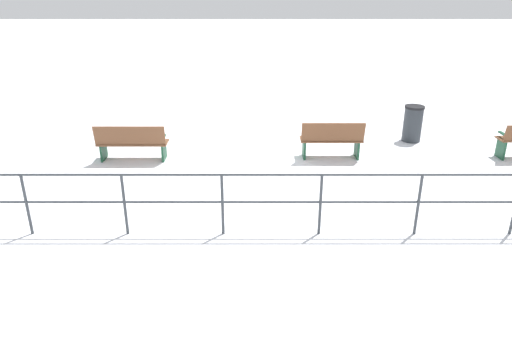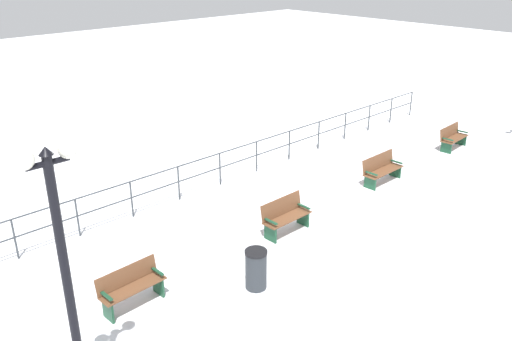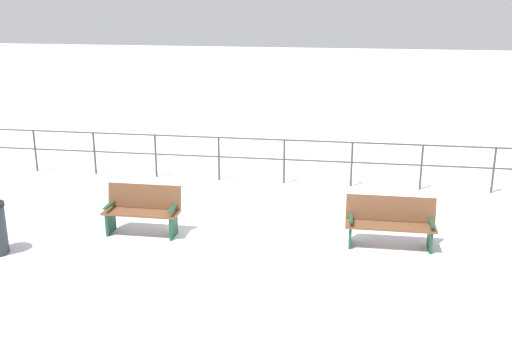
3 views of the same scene
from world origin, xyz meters
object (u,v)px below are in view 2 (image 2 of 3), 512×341
bench_nearest (131,286)px  bench_third (381,169)px  bench_second (285,216)px  trash_bin (256,269)px  lamppost_near (61,248)px  bench_fourth (453,137)px

bench_nearest → bench_third: bench_third is taller
bench_second → bench_third: bench_second is taller
bench_second → trash_bin: trash_bin is taller
bench_third → trash_bin: trash_bin is taller
bench_third → lamppost_near: lamppost_near is taller
lamppost_near → trash_bin: 5.20m
bench_second → lamppost_near: (1.93, -6.77, 2.64)m
bench_second → trash_bin: bearing=-60.2°
bench_third → trash_bin: size_ratio=1.72×
lamppost_near → trash_bin: lamppost_near is taller
bench_second → bench_third: bearing=91.9°
trash_bin → bench_nearest: bearing=-119.5°
bench_second → bench_fourth: 9.44m
bench_third → trash_bin: 7.21m
lamppost_near → trash_bin: (-0.60, 4.43, -2.65)m
bench_third → bench_fourth: bearing=89.5°
bench_nearest → bench_fourth: (-0.10, 14.16, -0.03)m
bench_third → bench_fourth: bench_third is taller
bench_fourth → bench_third: bearing=-92.9°
bench_nearest → bench_fourth: 14.16m
bench_nearest → trash_bin: size_ratio=1.54×
trash_bin → bench_third: bearing=101.8°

